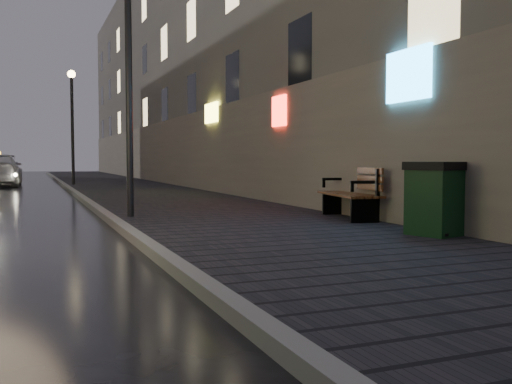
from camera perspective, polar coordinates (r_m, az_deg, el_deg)
ground at (r=5.98m, az=-20.69°, el=-9.80°), size 120.00×120.00×0.00m
sidewalk at (r=27.15m, az=-13.32°, el=0.57°), size 4.60×58.00×0.15m
curb at (r=26.90m, az=-18.38°, el=0.47°), size 0.20×58.00×0.15m
building_near at (r=32.07m, az=-8.76°, el=12.55°), size 1.80×50.00×13.00m
lamp_near at (r=12.17m, az=-12.63°, el=13.43°), size 0.36×0.36×5.28m
lamp_far at (r=27.97m, az=-17.91°, el=7.58°), size 0.36×0.36×5.28m
bench at (r=11.55m, az=9.65°, el=-0.06°), size 1.04×2.09×1.02m
trash_bin at (r=9.30m, az=17.56°, el=-0.56°), size 0.92×0.92×1.14m
car_far at (r=41.40m, az=-24.09°, el=2.31°), size 2.17×4.88×1.63m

